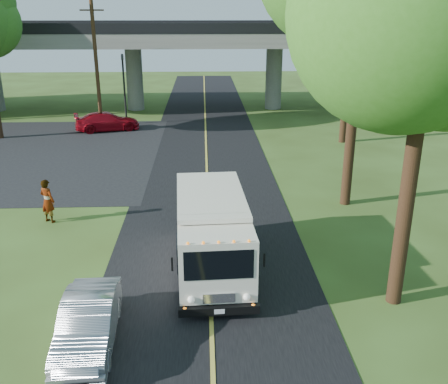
{
  "coord_description": "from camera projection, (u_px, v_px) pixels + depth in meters",
  "views": [
    {
      "loc": [
        -0.14,
        -11.75,
        8.27
      ],
      "look_at": [
        0.62,
        6.37,
        1.6
      ],
      "focal_mm": 40.0,
      "sensor_mm": 36.0,
      "label": 1
    }
  ],
  "objects": [
    {
      "name": "parking_lot",
      "position": [
        26.0,
        153.0,
        30.33
      ],
      "size": [
        16.0,
        18.0,
        0.01
      ],
      "primitive_type": "cube",
      "color": "black",
      "rests_on": "ground"
    },
    {
      "name": "road",
      "position": [
        208.0,
        197.0,
        23.26
      ],
      "size": [
        7.0,
        90.0,
        0.02
      ],
      "primitive_type": "cube",
      "color": "black",
      "rests_on": "ground"
    },
    {
      "name": "utility_pole",
      "position": [
        96.0,
        65.0,
        34.51
      ],
      "size": [
        1.6,
        0.26,
        9.0
      ],
      "color": "#472D19",
      "rests_on": "ground"
    },
    {
      "name": "ground",
      "position": [
        211.0,
        325.0,
        13.88
      ],
      "size": [
        120.0,
        120.0,
        0.0
      ],
      "primitive_type": "plane",
      "color": "#384B1B",
      "rests_on": "ground"
    },
    {
      "name": "red_sedan",
      "position": [
        107.0,
        121.0,
        35.88
      ],
      "size": [
        4.87,
        3.01,
        1.32
      ],
      "primitive_type": "imported",
      "rotation": [
        0.0,
        0.0,
        1.85
      ],
      "color": "#9C0915",
      "rests_on": "ground"
    },
    {
      "name": "traffic_signal",
      "position": [
        124.0,
        82.0,
        36.93
      ],
      "size": [
        0.18,
        0.22,
        5.2
      ],
      "color": "black",
      "rests_on": "ground"
    },
    {
      "name": "step_van",
      "position": [
        212.0,
        232.0,
        16.35
      ],
      "size": [
        2.53,
        6.2,
        2.56
      ],
      "rotation": [
        0.0,
        0.0,
        0.05
      ],
      "color": "silver",
      "rests_on": "ground"
    },
    {
      "name": "pedestrian",
      "position": [
        48.0,
        201.0,
        20.32
      ],
      "size": [
        0.8,
        0.71,
        1.83
      ],
      "primitive_type": "imported",
      "rotation": [
        0.0,
        0.0,
        2.64
      ],
      "color": "gray",
      "rests_on": "ground"
    },
    {
      "name": "lane_line",
      "position": [
        208.0,
        197.0,
        23.25
      ],
      "size": [
        0.12,
        90.0,
        0.01
      ],
      "primitive_type": "cube",
      "color": "gold",
      "rests_on": "road"
    },
    {
      "name": "silver_sedan",
      "position": [
        88.0,
        323.0,
        12.91
      ],
      "size": [
        1.53,
        3.89,
        1.26
      ],
      "primitive_type": "imported",
      "rotation": [
        0.0,
        0.0,
        0.05
      ],
      "color": "gray",
      "rests_on": "ground"
    },
    {
      "name": "overpass",
      "position": [
        204.0,
        55.0,
        42.32
      ],
      "size": [
        54.0,
        10.0,
        7.3
      ],
      "color": "slate",
      "rests_on": "ground"
    },
    {
      "name": "tree_right_far",
      "position": [
        357.0,
        8.0,
        29.98
      ],
      "size": [
        5.77,
        5.67,
        10.99
      ],
      "color": "#382314",
      "rests_on": "ground"
    }
  ]
}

